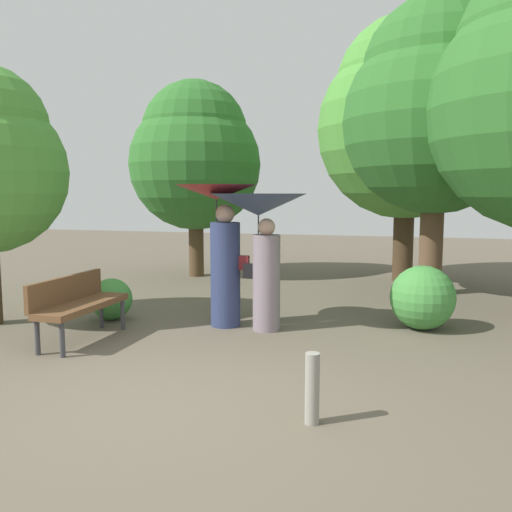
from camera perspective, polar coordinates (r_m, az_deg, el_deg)
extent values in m
plane|color=brown|center=(5.06, -10.96, -15.33)|extent=(40.00, 40.00, 0.00)
cylinder|color=navy|center=(7.59, -3.29, -1.99)|extent=(0.42, 0.42, 1.48)
sphere|color=tan|center=(7.51, -3.34, 4.51)|extent=(0.26, 0.26, 0.26)
cylinder|color=#333338|center=(7.56, -4.25, 2.90)|extent=(0.02, 0.02, 0.83)
cone|color=#B22D2D|center=(7.54, -4.29, 6.84)|extent=(1.14, 1.14, 0.21)
cube|color=maroon|center=(7.50, -1.30, -0.73)|extent=(0.14, 0.10, 0.20)
cylinder|color=gray|center=(7.35, 1.12, -2.88)|extent=(0.38, 0.38, 1.33)
sphere|color=tan|center=(7.27, 1.14, 3.12)|extent=(0.24, 0.24, 0.24)
cylinder|color=#333338|center=(7.31, 0.26, 1.53)|extent=(0.02, 0.02, 0.72)
cone|color=#38476B|center=(7.28, 0.26, 5.52)|extent=(1.31, 1.31, 0.30)
cube|color=black|center=(7.38, -0.77, -1.60)|extent=(0.14, 0.10, 0.20)
cylinder|color=#38383D|center=(6.61, -20.01, -8.31)|extent=(0.06, 0.06, 0.44)
cylinder|color=#38383D|center=(6.81, -22.33, -7.97)|extent=(0.06, 0.06, 0.44)
cylinder|color=#38383D|center=(7.70, -14.07, -6.01)|extent=(0.06, 0.06, 0.44)
cylinder|color=#38383D|center=(7.87, -16.21, -5.80)|extent=(0.06, 0.06, 0.44)
cube|color=brown|center=(7.18, -18.01, -5.09)|extent=(0.46, 1.51, 0.08)
cube|color=brown|center=(7.29, -19.63, -3.43)|extent=(0.08, 1.50, 0.35)
cylinder|color=#4C3823|center=(12.23, -6.47, 5.74)|extent=(0.34, 0.34, 3.38)
sphere|color=#2D6B28|center=(12.24, -6.52, 9.70)|extent=(2.94, 2.94, 2.94)
sphere|color=#2D6B28|center=(12.30, -6.56, 12.85)|extent=(2.36, 2.36, 2.36)
cylinder|color=#42301E|center=(11.94, 15.65, 7.74)|extent=(0.43, 0.43, 4.31)
sphere|color=#4C9338|center=(12.01, 15.82, 12.88)|extent=(3.78, 3.78, 3.78)
sphere|color=#4C9338|center=(12.14, 15.95, 16.92)|extent=(3.02, 3.02, 3.02)
cylinder|color=brown|center=(10.45, 18.45, 7.71)|extent=(0.43, 0.43, 4.27)
sphere|color=#2D6B28|center=(10.52, 18.67, 13.52)|extent=(3.39, 3.39, 3.39)
sphere|color=#2D6B28|center=(10.66, 18.85, 18.07)|extent=(2.71, 2.71, 2.71)
sphere|color=#428C3D|center=(7.78, 17.38, -4.27)|extent=(0.90, 0.90, 0.90)
sphere|color=#428C3D|center=(8.31, -15.20, -4.47)|extent=(0.62, 0.62, 0.62)
cylinder|color=gray|center=(4.52, 6.03, -13.89)|extent=(0.12, 0.12, 0.60)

